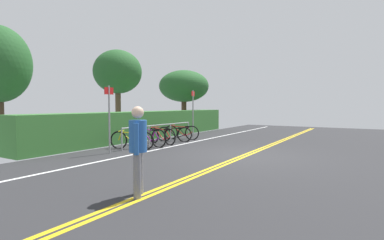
{
  "coord_description": "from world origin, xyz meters",
  "views": [
    {
      "loc": [
        -8.9,
        -3.44,
        1.64
      ],
      "look_at": [
        0.36,
        2.28,
        1.09
      ],
      "focal_mm": 26.93,
      "sensor_mm": 36.0,
      "label": 1
    }
  ],
  "objects_px": {
    "bike_rack": "(160,129)",
    "tree_far_right": "(184,86)",
    "bicycle_3": "(174,134)",
    "tree_mid": "(118,72)",
    "bicycle_2": "(161,136)",
    "sign_post_near": "(109,113)",
    "pedestrian": "(138,145)",
    "bicycle_4": "(181,132)",
    "bicycle_0": "(132,140)",
    "sign_post_far": "(193,109)",
    "bicycle_1": "(149,137)"
  },
  "relations": [
    {
      "from": "bicycle_1",
      "to": "bike_rack",
      "type": "bearing_deg",
      "value": 7.74
    },
    {
      "from": "sign_post_near",
      "to": "tree_far_right",
      "type": "relative_size",
      "value": 0.57
    },
    {
      "from": "bicycle_2",
      "to": "pedestrian",
      "type": "distance_m",
      "value": 7.19
    },
    {
      "from": "bicycle_0",
      "to": "bicycle_1",
      "type": "relative_size",
      "value": 0.97
    },
    {
      "from": "sign_post_near",
      "to": "sign_post_far",
      "type": "distance_m",
      "value": 5.78
    },
    {
      "from": "bicycle_0",
      "to": "pedestrian",
      "type": "xyz_separation_m",
      "value": [
        -4.12,
        -4.06,
        0.6
      ]
    },
    {
      "from": "bicycle_4",
      "to": "tree_far_right",
      "type": "xyz_separation_m",
      "value": [
        5.01,
        3.14,
        2.61
      ]
    },
    {
      "from": "bike_rack",
      "to": "pedestrian",
      "type": "distance_m",
      "value": 7.17
    },
    {
      "from": "bicycle_1",
      "to": "bicycle_4",
      "type": "bearing_deg",
      "value": 5.09
    },
    {
      "from": "bicycle_1",
      "to": "tree_mid",
      "type": "xyz_separation_m",
      "value": [
        2.32,
        4.12,
        3.06
      ]
    },
    {
      "from": "bike_rack",
      "to": "tree_mid",
      "type": "xyz_separation_m",
      "value": [
        1.44,
        4.0,
        2.81
      ]
    },
    {
      "from": "bicycle_3",
      "to": "bicycle_2",
      "type": "bearing_deg",
      "value": 178.49
    },
    {
      "from": "sign_post_far",
      "to": "bike_rack",
      "type": "bearing_deg",
      "value": -177.54
    },
    {
      "from": "bicycle_1",
      "to": "bicycle_2",
      "type": "height_order",
      "value": "bicycle_1"
    },
    {
      "from": "bike_rack",
      "to": "bicycle_2",
      "type": "height_order",
      "value": "bike_rack"
    },
    {
      "from": "bicycle_3",
      "to": "sign_post_near",
      "type": "relative_size",
      "value": 0.69
    },
    {
      "from": "bicycle_0",
      "to": "tree_far_right",
      "type": "distance_m",
      "value": 9.56
    },
    {
      "from": "bicycle_2",
      "to": "sign_post_far",
      "type": "relative_size",
      "value": 0.73
    },
    {
      "from": "sign_post_far",
      "to": "tree_far_right",
      "type": "bearing_deg",
      "value": 38.63
    },
    {
      "from": "bicycle_0",
      "to": "bicycle_3",
      "type": "height_order",
      "value": "bicycle_0"
    },
    {
      "from": "pedestrian",
      "to": "sign_post_far",
      "type": "bearing_deg",
      "value": 25.65
    },
    {
      "from": "bicycle_0",
      "to": "bicycle_4",
      "type": "xyz_separation_m",
      "value": [
        3.58,
        0.15,
        0.0
      ]
    },
    {
      "from": "bicycle_0",
      "to": "sign_post_near",
      "type": "xyz_separation_m",
      "value": [
        -1.12,
        -0.03,
        1.05
      ]
    },
    {
      "from": "bike_rack",
      "to": "bicycle_3",
      "type": "bearing_deg",
      "value": -3.9
    },
    {
      "from": "bike_rack",
      "to": "tree_far_right",
      "type": "relative_size",
      "value": 1.12
    },
    {
      "from": "bike_rack",
      "to": "bicycle_3",
      "type": "height_order",
      "value": "bike_rack"
    },
    {
      "from": "bike_rack",
      "to": "sign_post_far",
      "type": "distance_m",
      "value": 3.02
    },
    {
      "from": "bike_rack",
      "to": "bicycle_1",
      "type": "height_order",
      "value": "bike_rack"
    },
    {
      "from": "tree_mid",
      "to": "sign_post_near",
      "type": "bearing_deg",
      "value": -136.79
    },
    {
      "from": "bicycle_1",
      "to": "tree_far_right",
      "type": "height_order",
      "value": "tree_far_right"
    },
    {
      "from": "pedestrian",
      "to": "tree_mid",
      "type": "xyz_separation_m",
      "value": [
        7.32,
        8.09,
        2.5
      ]
    },
    {
      "from": "bicycle_0",
      "to": "sign_post_far",
      "type": "distance_m",
      "value": 4.79
    },
    {
      "from": "bicycle_3",
      "to": "pedestrian",
      "type": "relative_size",
      "value": 0.98
    },
    {
      "from": "bicycle_0",
      "to": "bicycle_1",
      "type": "bearing_deg",
      "value": -5.95
    },
    {
      "from": "bicycle_4",
      "to": "pedestrian",
      "type": "relative_size",
      "value": 1.06
    },
    {
      "from": "bicycle_3",
      "to": "bicycle_4",
      "type": "height_order",
      "value": "bicycle_4"
    },
    {
      "from": "bicycle_4",
      "to": "tree_mid",
      "type": "bearing_deg",
      "value": 95.51
    },
    {
      "from": "bike_rack",
      "to": "sign_post_far",
      "type": "xyz_separation_m",
      "value": [
        2.9,
        0.12,
        0.84
      ]
    },
    {
      "from": "bicycle_2",
      "to": "sign_post_far",
      "type": "height_order",
      "value": "sign_post_far"
    },
    {
      "from": "bicycle_3",
      "to": "tree_mid",
      "type": "relative_size",
      "value": 0.35
    },
    {
      "from": "bicycle_0",
      "to": "tree_far_right",
      "type": "xyz_separation_m",
      "value": [
        8.59,
        3.29,
        2.61
      ]
    },
    {
      "from": "bike_rack",
      "to": "sign_post_near",
      "type": "height_order",
      "value": "sign_post_near"
    },
    {
      "from": "bicycle_3",
      "to": "tree_mid",
      "type": "bearing_deg",
      "value": 83.13
    },
    {
      "from": "bicycle_4",
      "to": "tree_mid",
      "type": "relative_size",
      "value": 0.37
    },
    {
      "from": "sign_post_near",
      "to": "tree_far_right",
      "type": "distance_m",
      "value": 10.38
    },
    {
      "from": "bike_rack",
      "to": "bicycle_4",
      "type": "xyz_separation_m",
      "value": [
        1.81,
        0.12,
        -0.28
      ]
    },
    {
      "from": "bicycle_2",
      "to": "bicycle_3",
      "type": "bearing_deg",
      "value": -1.51
    },
    {
      "from": "tree_far_right",
      "to": "sign_post_near",
      "type": "bearing_deg",
      "value": -161.11
    },
    {
      "from": "bicycle_2",
      "to": "tree_far_right",
      "type": "xyz_separation_m",
      "value": [
        6.8,
        3.31,
        2.61
      ]
    },
    {
      "from": "bicycle_3",
      "to": "tree_far_right",
      "type": "height_order",
      "value": "tree_far_right"
    }
  ]
}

